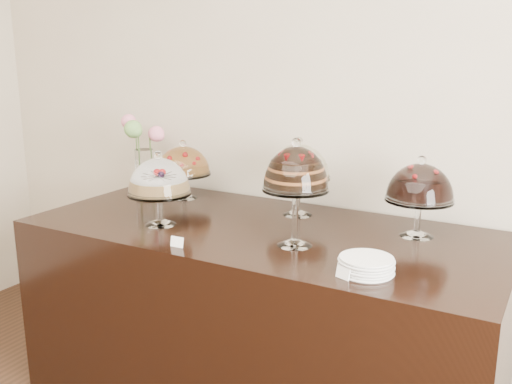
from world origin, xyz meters
The scene contains 11 objects.
wall_back centered at (0.00, 3.00, 1.50)m, with size 5.00×0.04×3.00m, color beige.
display_counter centered at (-0.20, 2.45, 0.45)m, with size 2.20×1.00×0.90m, color black.
cake_stand_sugar_sponge centered at (-0.64, 2.25, 1.12)m, with size 0.30×0.30×0.35m.
cake_stand_choco_layer centered at (0.04, 2.30, 1.21)m, with size 0.28×0.28×0.46m.
cake_stand_cheesecake centered at (-0.15, 2.72, 1.16)m, with size 0.32×0.32×0.39m.
cake_stand_dark_choco centered at (0.46, 2.67, 1.13)m, with size 0.30×0.30×0.36m.
cake_stand_fruit_tart centered at (-0.85, 2.72, 1.10)m, with size 0.30×0.30×0.33m.
flower_vase centered at (-1.17, 2.78, 1.15)m, with size 0.29×0.31×0.44m.
plate_stack centered at (0.41, 2.14, 0.93)m, with size 0.20×0.20×0.06m.
price_card_left centered at (-0.38, 2.03, 0.92)m, with size 0.06×0.01×0.04m, color white.
price_card_right centered at (0.35, 2.05, 0.92)m, with size 0.06×0.01×0.04m, color white.
Camera 1 is at (1.02, 0.22, 1.69)m, focal length 40.00 mm.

